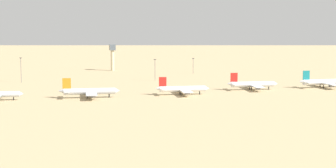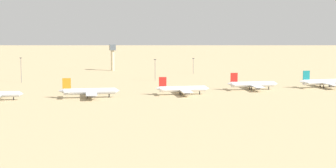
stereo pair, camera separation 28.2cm
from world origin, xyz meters
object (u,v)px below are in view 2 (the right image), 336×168
(parked_jet_red_3, at_px, (252,84))
(control_tower, at_px, (113,55))
(light_pole_east, at_px, (193,65))
(parked_jet_orange_1, at_px, (89,91))
(light_pole_west, at_px, (21,68))
(parked_jet_teal_4, at_px, (323,82))
(light_pole_mid, at_px, (155,68))
(parked_jet_red_2, at_px, (182,89))

(parked_jet_red_3, height_order, control_tower, control_tower)
(light_pole_east, bearing_deg, parked_jet_red_3, -88.94)
(parked_jet_orange_1, distance_m, control_tower, 177.60)
(light_pole_west, bearing_deg, light_pole_east, 11.85)
(parked_jet_red_3, bearing_deg, parked_jet_teal_4, 5.56)
(light_pole_west, bearing_deg, parked_jet_teal_4, -24.17)
(parked_jet_teal_4, xyz_separation_m, light_pole_mid, (-99.85, 72.75, 5.51))
(parked_jet_red_2, bearing_deg, light_pole_mid, 94.37)
(parked_jet_red_2, height_order, light_pole_east, light_pole_east)
(parked_jet_red_2, relative_size, parked_jet_teal_4, 0.94)
(parked_jet_teal_4, bearing_deg, parked_jet_red_2, -172.84)
(parked_jet_red_2, xyz_separation_m, light_pole_west, (-94.08, 97.25, 6.79))
(light_pole_west, relative_size, light_pole_mid, 1.12)
(light_pole_mid, bearing_deg, control_tower, 99.78)
(parked_jet_red_2, xyz_separation_m, parked_jet_teal_4, (103.68, 8.49, 0.23))
(parked_jet_red_3, relative_size, light_pole_west, 1.89)
(parked_jet_red_2, bearing_deg, light_pole_east, 75.78)
(control_tower, bearing_deg, parked_jet_red_2, -86.02)
(control_tower, relative_size, light_pole_mid, 1.44)
(control_tower, bearing_deg, light_pole_east, -36.65)
(parked_jet_red_2, bearing_deg, parked_jet_red_3, 18.54)
(light_pole_mid, bearing_deg, parked_jet_red_3, -55.84)
(light_pole_east, bearing_deg, parked_jet_orange_1, -130.44)
(parked_jet_teal_4, relative_size, light_pole_west, 1.96)
(parked_jet_orange_1, height_order, light_pole_mid, light_pole_mid)
(light_pole_mid, distance_m, light_pole_east, 65.07)
(light_pole_mid, bearing_deg, parked_jet_teal_4, -36.08)
(control_tower, height_order, light_pole_west, control_tower)
(parked_jet_red_3, bearing_deg, light_pole_west, 157.07)
(control_tower, bearing_deg, light_pole_west, -137.16)
(light_pole_east, bearing_deg, light_pole_west, -168.15)
(parked_jet_red_2, height_order, light_pole_west, light_pole_west)
(parked_jet_orange_1, bearing_deg, light_pole_west, 117.83)
(parked_jet_red_3, distance_m, light_pole_east, 116.98)
(control_tower, bearing_deg, parked_jet_orange_1, -104.80)
(parked_jet_orange_1, height_order, parked_jet_red_2, parked_jet_orange_1)
(light_pole_mid, bearing_deg, light_pole_east, 45.21)
(parked_jet_red_2, bearing_deg, parked_jet_teal_4, 11.75)
(parked_jet_red_3, relative_size, light_pole_mid, 2.12)
(parked_jet_red_3, bearing_deg, parked_jet_orange_1, -167.68)
(parked_jet_red_2, relative_size, light_pole_mid, 2.08)
(parked_jet_teal_4, bearing_deg, light_pole_west, 158.30)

